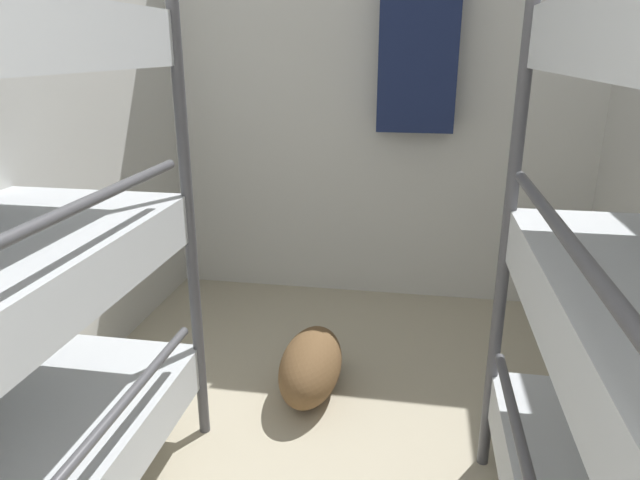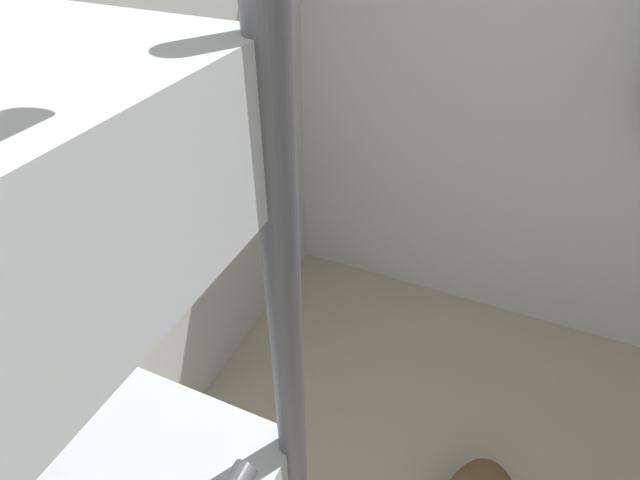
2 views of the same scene
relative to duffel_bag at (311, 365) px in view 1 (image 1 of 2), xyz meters
The scene contains 3 objects.
wall_back 1.60m from the duffel_bag, 81.76° to the left, with size 2.74×0.06×2.24m.
duffel_bag is the anchor object (origin of this frame).
hanging_coat 1.83m from the duffel_bag, 69.51° to the left, with size 0.44×0.12×0.90m.
Camera 1 is at (0.26, 0.52, 1.55)m, focal length 32.00 mm.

